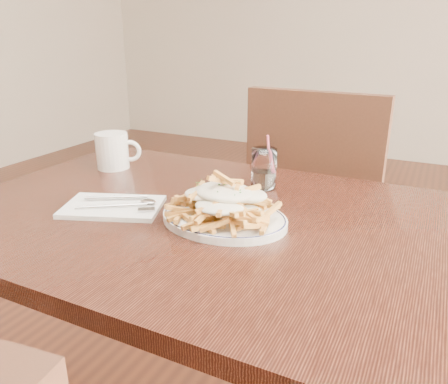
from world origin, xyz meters
The scene contains 8 objects.
table centered at (0.00, 0.00, 0.67)m, with size 1.20×0.80×0.75m.
chair_far centered at (0.10, 0.64, 0.55)m, with size 0.47×0.47×0.97m.
fries_plate centered at (0.06, -0.03, 0.76)m, with size 0.33×0.30×0.02m.
loaded_fries centered at (0.06, -0.03, 0.81)m, with size 0.27×0.23×0.07m.
napkin centered at (-0.21, -0.08, 0.76)m, with size 0.22×0.14×0.01m, color silver.
cutlery centered at (-0.21, -0.07, 0.76)m, with size 0.19×0.17×0.01m.
water_glass centered at (0.05, 0.22, 0.80)m, with size 0.07×0.07×0.14m.
coffee_mug centered at (-0.42, 0.18, 0.80)m, with size 0.13×0.10×0.11m.
Camera 1 is at (0.44, -0.80, 1.14)m, focal length 35.00 mm.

